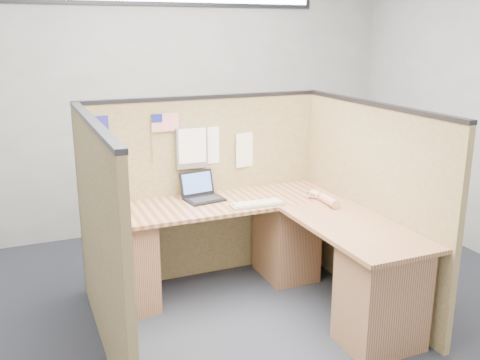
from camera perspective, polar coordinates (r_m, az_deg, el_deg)
name	(u,v)px	position (r m, az deg, el deg)	size (l,w,h in m)	color
floor	(254,327)	(3.92, 1.52, -15.40)	(5.00, 5.00, 0.00)	#21252F
wall_back	(163,95)	(5.53, -8.18, 8.94)	(5.00, 5.00, 0.00)	#939598
cubicle_partitions	(231,207)	(3.96, -0.96, -2.85)	(2.06, 1.83, 1.53)	olive
l_desk	(261,257)	(4.04, 2.26, -8.16)	(1.95, 1.75, 0.73)	brown
laptop	(202,192)	(4.27, -4.07, -1.32)	(0.32, 0.31, 0.21)	black
keyboard	(257,204)	(4.10, 1.85, -2.57)	(0.42, 0.16, 0.03)	gray
mouse	(315,195)	(4.33, 7.95, -1.64)	(0.10, 0.06, 0.04)	silver
hand_forearm	(324,198)	(4.22, 8.98, -1.92)	(0.10, 0.37, 0.08)	tan
blue_poster	(97,132)	(4.13, -14.98, 5.00)	(0.17, 0.00, 0.23)	#22219B
american_flag	(162,125)	(4.21, -8.33, 5.87)	(0.22, 0.01, 0.38)	olive
file_holder	(191,148)	(4.29, -5.20, 3.46)	(0.26, 0.05, 0.33)	slate
paper_left	(205,146)	(4.36, -3.71, 3.63)	(0.24, 0.00, 0.30)	white
paper_right	(248,150)	(4.51, 0.83, 3.26)	(0.23, 0.00, 0.29)	white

